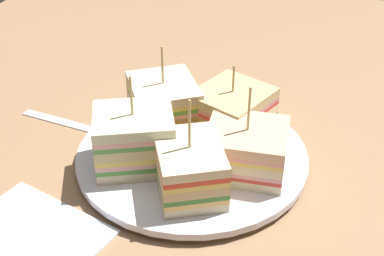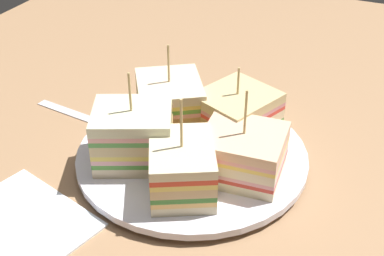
{
  "view_description": "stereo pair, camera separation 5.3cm",
  "coord_description": "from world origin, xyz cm",
  "px_view_note": "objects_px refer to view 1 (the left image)",
  "views": [
    {
      "loc": [
        -42.3,
        -13.17,
        33.65
      ],
      "look_at": [
        0.0,
        0.0,
        4.37
      ],
      "focal_mm": 48.71,
      "sensor_mm": 36.0,
      "label": 1
    },
    {
      "loc": [
        -40.42,
        -18.13,
        33.65
      ],
      "look_at": [
        0.0,
        0.0,
        4.37
      ],
      "focal_mm": 48.71,
      "sensor_mm": 36.0,
      "label": 2
    }
  ],
  "objects_px": {
    "sandwich_wedge_3": "(231,111)",
    "sandwich_wedge_4": "(164,105)",
    "plate": "(192,156)",
    "sandwich_wedge_1": "(190,168)",
    "sandwich_wedge_0": "(135,139)",
    "sandwich_wedge_2": "(246,149)",
    "napkin": "(18,245)",
    "spoon": "(105,131)",
    "chip_pile": "(205,151)"
  },
  "relations": [
    {
      "from": "sandwich_wedge_0",
      "to": "plate",
      "type": "bearing_deg",
      "value": 11.75
    },
    {
      "from": "spoon",
      "to": "napkin",
      "type": "distance_m",
      "value": 0.18
    },
    {
      "from": "sandwich_wedge_1",
      "to": "napkin",
      "type": "bearing_deg",
      "value": 102.34
    },
    {
      "from": "sandwich_wedge_0",
      "to": "chip_pile",
      "type": "distance_m",
      "value": 0.07
    },
    {
      "from": "sandwich_wedge_0",
      "to": "sandwich_wedge_2",
      "type": "height_order",
      "value": "sandwich_wedge_0"
    },
    {
      "from": "plate",
      "to": "sandwich_wedge_2",
      "type": "relative_size",
      "value": 2.6
    },
    {
      "from": "sandwich_wedge_3",
      "to": "chip_pile",
      "type": "height_order",
      "value": "sandwich_wedge_3"
    },
    {
      "from": "sandwich_wedge_2",
      "to": "sandwich_wedge_4",
      "type": "distance_m",
      "value": 0.12
    },
    {
      "from": "sandwich_wedge_1",
      "to": "sandwich_wedge_3",
      "type": "xyz_separation_m",
      "value": [
        0.11,
        -0.01,
        -0.0
      ]
    },
    {
      "from": "sandwich_wedge_1",
      "to": "spoon",
      "type": "height_order",
      "value": "sandwich_wedge_1"
    },
    {
      "from": "sandwich_wedge_1",
      "to": "spoon",
      "type": "distance_m",
      "value": 0.15
    },
    {
      "from": "sandwich_wedge_3",
      "to": "chip_pile",
      "type": "bearing_deg",
      "value": 11.9
    },
    {
      "from": "sandwich_wedge_2",
      "to": "sandwich_wedge_4",
      "type": "height_order",
      "value": "sandwich_wedge_4"
    },
    {
      "from": "sandwich_wedge_2",
      "to": "napkin",
      "type": "bearing_deg",
      "value": 37.23
    },
    {
      "from": "sandwich_wedge_3",
      "to": "spoon",
      "type": "relative_size",
      "value": 0.64
    },
    {
      "from": "sandwich_wedge_1",
      "to": "sandwich_wedge_4",
      "type": "bearing_deg",
      "value": 4.22
    },
    {
      "from": "plate",
      "to": "sandwich_wedge_0",
      "type": "distance_m",
      "value": 0.07
    },
    {
      "from": "sandwich_wedge_1",
      "to": "plate",
      "type": "bearing_deg",
      "value": -12.56
    },
    {
      "from": "plate",
      "to": "napkin",
      "type": "relative_size",
      "value": 1.9
    },
    {
      "from": "sandwich_wedge_1",
      "to": "sandwich_wedge_3",
      "type": "distance_m",
      "value": 0.11
    },
    {
      "from": "sandwich_wedge_3",
      "to": "sandwich_wedge_4",
      "type": "bearing_deg",
      "value": -57.83
    },
    {
      "from": "sandwich_wedge_2",
      "to": "plate",
      "type": "bearing_deg",
      "value": -15.62
    },
    {
      "from": "sandwich_wedge_0",
      "to": "chip_pile",
      "type": "bearing_deg",
      "value": -3.66
    },
    {
      "from": "sandwich_wedge_0",
      "to": "sandwich_wedge_1",
      "type": "bearing_deg",
      "value": -43.83
    },
    {
      "from": "sandwich_wedge_4",
      "to": "spoon",
      "type": "distance_m",
      "value": 0.08
    },
    {
      "from": "sandwich_wedge_1",
      "to": "spoon",
      "type": "relative_size",
      "value": 0.64
    },
    {
      "from": "sandwich_wedge_1",
      "to": "spoon",
      "type": "xyz_separation_m",
      "value": [
        0.08,
        0.13,
        -0.03
      ]
    },
    {
      "from": "spoon",
      "to": "chip_pile",
      "type": "bearing_deg",
      "value": -7.11
    },
    {
      "from": "sandwich_wedge_0",
      "to": "sandwich_wedge_2",
      "type": "relative_size",
      "value": 1.07
    },
    {
      "from": "plate",
      "to": "chip_pile",
      "type": "relative_size",
      "value": 3.19
    },
    {
      "from": "spoon",
      "to": "napkin",
      "type": "bearing_deg",
      "value": -81.91
    },
    {
      "from": "sandwich_wedge_0",
      "to": "napkin",
      "type": "bearing_deg",
      "value": -139.9
    },
    {
      "from": "sandwich_wedge_0",
      "to": "sandwich_wedge_3",
      "type": "distance_m",
      "value": 0.12
    },
    {
      "from": "sandwich_wedge_0",
      "to": "sandwich_wedge_2",
      "type": "distance_m",
      "value": 0.11
    },
    {
      "from": "sandwich_wedge_1",
      "to": "sandwich_wedge_2",
      "type": "distance_m",
      "value": 0.06
    },
    {
      "from": "plate",
      "to": "sandwich_wedge_1",
      "type": "distance_m",
      "value": 0.07
    },
    {
      "from": "spoon",
      "to": "napkin",
      "type": "relative_size",
      "value": 1.21
    },
    {
      "from": "sandwich_wedge_1",
      "to": "sandwich_wedge_4",
      "type": "height_order",
      "value": "sandwich_wedge_1"
    },
    {
      "from": "sandwich_wedge_0",
      "to": "sandwich_wedge_4",
      "type": "xyz_separation_m",
      "value": [
        0.07,
        -0.0,
        -0.0
      ]
    },
    {
      "from": "sandwich_wedge_2",
      "to": "spoon",
      "type": "xyz_separation_m",
      "value": [
        0.03,
        0.17,
        -0.03
      ]
    },
    {
      "from": "sandwich_wedge_2",
      "to": "napkin",
      "type": "distance_m",
      "value": 0.23
    },
    {
      "from": "spoon",
      "to": "sandwich_wedge_1",
      "type": "bearing_deg",
      "value": -25.09
    },
    {
      "from": "plate",
      "to": "sandwich_wedge_1",
      "type": "bearing_deg",
      "value": -164.91
    },
    {
      "from": "sandwich_wedge_4",
      "to": "napkin",
      "type": "xyz_separation_m",
      "value": [
        -0.2,
        0.06,
        -0.04
      ]
    },
    {
      "from": "sandwich_wedge_0",
      "to": "spoon",
      "type": "height_order",
      "value": "sandwich_wedge_0"
    },
    {
      "from": "sandwich_wedge_0",
      "to": "sandwich_wedge_2",
      "type": "bearing_deg",
      "value": -11.79
    },
    {
      "from": "chip_pile",
      "to": "sandwich_wedge_0",
      "type": "bearing_deg",
      "value": 110.86
    },
    {
      "from": "plate",
      "to": "spoon",
      "type": "height_order",
      "value": "plate"
    },
    {
      "from": "sandwich_wedge_2",
      "to": "chip_pile",
      "type": "distance_m",
      "value": 0.04
    },
    {
      "from": "sandwich_wedge_3",
      "to": "sandwich_wedge_1",
      "type": "bearing_deg",
      "value": 15.46
    }
  ]
}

